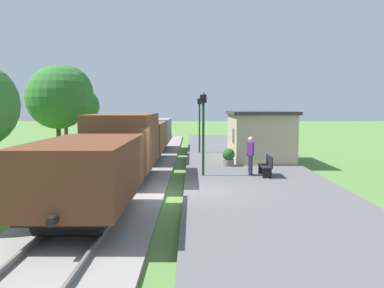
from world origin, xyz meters
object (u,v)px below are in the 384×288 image
object	(u,v)px
bench_near_hut	(267,165)
bench_down_platform	(239,143)
lamp_post_near	(204,118)
potted_planter	(229,157)
tree_trackside_far	(58,98)
tree_field_left	(66,93)
tree_field_distant	(83,106)
lamp_post_far	(200,114)
person_waiting	(251,154)
station_hut	(260,135)
freight_train	(135,143)

from	to	relation	value
bench_near_hut	bench_down_platform	bearing A→B (deg)	90.00
lamp_post_near	potted_planter	bearing A→B (deg)	65.53
tree_trackside_far	tree_field_left	distance (m)	6.00
potted_planter	tree_trackside_far	distance (m)	12.12
tree_field_distant	tree_trackside_far	bearing A→B (deg)	-83.34
potted_planter	tree_trackside_far	bearing A→B (deg)	152.68
bench_down_platform	potted_planter	xyz separation A→B (m)	(-1.39, -8.25, 0.00)
bench_down_platform	lamp_post_near	distance (m)	11.82
lamp_post_near	tree_field_distant	world-z (taller)	tree_field_distant
lamp_post_far	person_waiting	bearing A→B (deg)	-77.28
station_hut	tree_trackside_far	bearing A→B (deg)	168.61
tree_trackside_far	bench_near_hut	bearing A→B (deg)	-36.05
person_waiting	lamp_post_far	world-z (taller)	lamp_post_far
lamp_post_far	tree_field_distant	size ratio (longest dim) A/B	0.76
lamp_post_near	lamp_post_far	xyz separation A→B (m)	(0.00, 9.55, 0.00)
freight_train	potted_planter	distance (m)	4.86
station_hut	bench_near_hut	size ratio (longest dim) A/B	3.87
bench_down_platform	potted_planter	world-z (taller)	potted_planter
bench_near_hut	tree_field_left	size ratio (longest dim) A/B	0.23
bench_near_hut	tree_trackside_far	distance (m)	14.92
freight_train	bench_down_platform	bearing A→B (deg)	54.65
tree_trackside_far	tree_field_left	size ratio (longest dim) A/B	0.91
lamp_post_far	tree_field_left	size ratio (longest dim) A/B	0.57
tree_field_left	tree_field_distant	distance (m)	5.69
bench_near_hut	lamp_post_near	distance (m)	3.47
freight_train	tree_field_left	distance (m)	13.84
bench_near_hut	person_waiting	size ratio (longest dim) A/B	0.88
lamp_post_far	tree_trackside_far	world-z (taller)	tree_trackside_far
bench_near_hut	lamp_post_far	distance (m)	10.31
potted_planter	tree_trackside_far	size ratio (longest dim) A/B	0.16
bench_near_hut	bench_down_platform	size ratio (longest dim) A/B	1.00
person_waiting	tree_field_distant	world-z (taller)	tree_field_distant
station_hut	tree_field_left	bearing A→B (deg)	148.56
station_hut	tree_field_left	xyz separation A→B (m)	(-13.67, 8.36, 2.65)
station_hut	tree_field_left	size ratio (longest dim) A/B	0.90
potted_planter	tree_field_left	xyz separation A→B (m)	(-11.66, 11.23, 3.58)
station_hut	potted_planter	distance (m)	3.63
potted_planter	lamp_post_near	xyz separation A→B (m)	(-1.39, -3.05, 2.08)
freight_train	station_hut	xyz separation A→B (m)	(6.80, 3.32, 0.17)
freight_train	lamp_post_near	xyz separation A→B (m)	(3.40, -2.60, 1.32)
tree_field_left	tree_field_distant	xyz separation A→B (m)	(-0.09, 5.61, -0.95)
freight_train	station_hut	bearing A→B (deg)	26.05
person_waiting	tree_field_left	bearing A→B (deg)	-26.67
tree_field_distant	potted_planter	bearing A→B (deg)	-55.11
bench_near_hut	tree_trackside_far	size ratio (longest dim) A/B	0.26
freight_train	lamp_post_far	size ratio (longest dim) A/B	7.03
bench_near_hut	lamp_post_far	world-z (taller)	lamp_post_far
potted_planter	lamp_post_far	distance (m)	6.97
person_waiting	potted_planter	world-z (taller)	person_waiting
station_hut	person_waiting	xyz separation A→B (m)	(-1.29, -5.75, -0.47)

